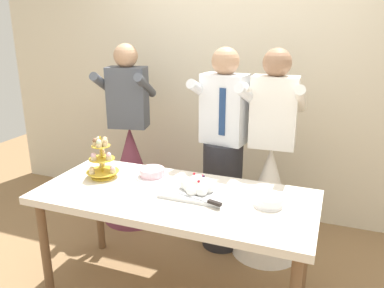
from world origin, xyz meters
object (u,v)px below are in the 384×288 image
at_px(dessert_table, 175,204).
at_px(person_bride, 269,187).
at_px(main_cake_tray, 197,187).
at_px(plate_stack, 269,200).
at_px(person_groom, 223,163).
at_px(round_cake, 152,173).
at_px(person_guest, 131,161).
at_px(cupcake_stand, 102,160).

relative_size(dessert_table, person_bride, 1.08).
relative_size(main_cake_tray, person_bride, 0.26).
bearing_deg(plate_stack, person_groom, 125.70).
distance_m(round_cake, person_bride, 0.96).
xyz_separation_m(person_bride, person_guest, (-1.32, 0.12, 0.00)).
height_order(plate_stack, person_guest, person_guest).
bearing_deg(cupcake_stand, dessert_table, -7.12).
xyz_separation_m(dessert_table, person_groom, (0.11, 0.74, 0.05)).
relative_size(dessert_table, person_groom, 1.08).
bearing_deg(person_groom, plate_stack, -54.30).
bearing_deg(cupcake_stand, person_guest, 106.73).
bearing_deg(person_groom, cupcake_stand, -136.39).
bearing_deg(cupcake_stand, main_cake_tray, -1.17).
bearing_deg(person_bride, cupcake_stand, -147.14).
distance_m(dessert_table, person_guest, 1.22).
relative_size(cupcake_stand, plate_stack, 1.67).
height_order(dessert_table, cupcake_stand, cupcake_stand).
xyz_separation_m(dessert_table, round_cake, (-0.26, 0.20, 0.10)).
xyz_separation_m(cupcake_stand, person_bride, (1.07, 0.69, -0.32)).
relative_size(cupcake_stand, round_cake, 1.27).
xyz_separation_m(dessert_table, person_guest, (-0.83, 0.89, -0.12)).
relative_size(plate_stack, person_bride, 0.11).
xyz_separation_m(dessert_table, person_bride, (0.49, 0.77, -0.12)).
xyz_separation_m(main_cake_tray, person_groom, (-0.03, 0.68, -0.07)).
bearing_deg(cupcake_stand, plate_stack, -1.06).
height_order(cupcake_stand, person_bride, person_bride).
distance_m(cupcake_stand, person_groom, 0.97).
distance_m(main_cake_tray, person_groom, 0.68).
xyz_separation_m(person_groom, person_bride, (0.38, 0.03, -0.16)).
xyz_separation_m(cupcake_stand, plate_stack, (1.19, -0.02, -0.10)).
xyz_separation_m(dessert_table, cupcake_stand, (-0.59, 0.07, 0.20)).
relative_size(dessert_table, plate_stack, 9.88).
height_order(person_groom, person_bride, same).
bearing_deg(person_groom, dessert_table, -98.41).
relative_size(dessert_table, cupcake_stand, 5.90).
xyz_separation_m(main_cake_tray, round_cake, (-0.39, 0.14, -0.01)).
height_order(plate_stack, round_cake, same).
distance_m(person_groom, person_bride, 0.41).
bearing_deg(cupcake_stand, person_groom, 43.61).
relative_size(round_cake, person_guest, 0.14).
height_order(dessert_table, main_cake_tray, main_cake_tray).
distance_m(main_cake_tray, person_guest, 1.29).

